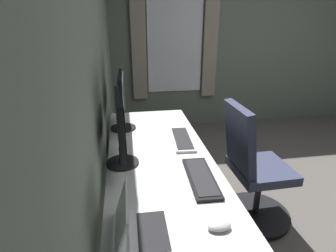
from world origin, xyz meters
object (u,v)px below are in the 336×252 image
(monitor_secondary, at_px, (122,99))
(laptop_leftmost, at_px, (140,226))
(keyboard_main, at_px, (201,177))
(office_chair, at_px, (252,171))
(monitor_primary, at_px, (121,126))
(drawer_pedestal, at_px, (151,176))
(mouse_main, at_px, (219,226))
(keyboard_spare, at_px, (182,139))

(monitor_secondary, relative_size, laptop_leftmost, 1.60)
(monitor_secondary, distance_m, keyboard_main, 0.95)
(keyboard_main, height_order, office_chair, office_chair)
(monitor_primary, xyz_separation_m, office_chair, (0.21, -0.98, -0.52))
(monitor_secondary, height_order, office_chair, monitor_secondary)
(drawer_pedestal, relative_size, keyboard_main, 1.63)
(laptop_leftmost, bearing_deg, mouse_main, -93.20)
(laptop_leftmost, height_order, mouse_main, laptop_leftmost)
(monitor_primary, relative_size, laptop_leftmost, 1.56)
(laptop_leftmost, bearing_deg, drawer_pedestal, -7.69)
(monitor_primary, relative_size, keyboard_main, 1.09)
(monitor_secondary, xyz_separation_m, mouse_main, (-1.21, -0.39, -0.23))
(drawer_pedestal, bearing_deg, laptop_leftmost, 172.31)
(drawer_pedestal, height_order, keyboard_spare, keyboard_spare)
(monitor_primary, xyz_separation_m, keyboard_main, (-0.25, -0.43, -0.24))
(keyboard_main, relative_size, keyboard_spare, 0.99)
(keyboard_spare, relative_size, mouse_main, 4.11)
(drawer_pedestal, xyz_separation_m, keyboard_spare, (-0.17, -0.22, 0.39))
(drawer_pedestal, distance_m, keyboard_spare, 0.48)
(laptop_leftmost, bearing_deg, monitor_primary, 6.10)
(drawer_pedestal, bearing_deg, keyboard_spare, -127.06)
(monitor_secondary, relative_size, keyboard_main, 1.12)
(keyboard_spare, height_order, mouse_main, mouse_main)
(monitor_secondary, height_order, mouse_main, monitor_secondary)
(drawer_pedestal, height_order, monitor_primary, monitor_primary)
(monitor_secondary, xyz_separation_m, laptop_leftmost, (-1.19, -0.05, -0.20))
(monitor_secondary, bearing_deg, keyboard_spare, -125.58)
(drawer_pedestal, bearing_deg, office_chair, -106.84)
(monitor_primary, height_order, mouse_main, monitor_primary)
(monitor_secondary, bearing_deg, mouse_main, -162.26)
(drawer_pedestal, distance_m, keyboard_main, 0.82)
(monitor_primary, distance_m, laptop_leftmost, 0.65)
(monitor_primary, distance_m, monitor_secondary, 0.58)
(mouse_main, bearing_deg, monitor_secondary, 17.74)
(keyboard_spare, relative_size, office_chair, 0.44)
(mouse_main, bearing_deg, monitor_primary, 32.15)
(laptop_leftmost, relative_size, keyboard_main, 0.70)
(monitor_secondary, distance_m, keyboard_spare, 0.57)
(drawer_pedestal, bearing_deg, monitor_secondary, 56.14)
(drawer_pedestal, distance_m, laptop_leftmost, 1.15)
(drawer_pedestal, xyz_separation_m, mouse_main, (-1.08, -0.19, 0.40))
(monitor_primary, bearing_deg, keyboard_spare, -57.33)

